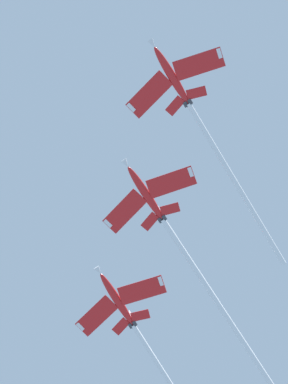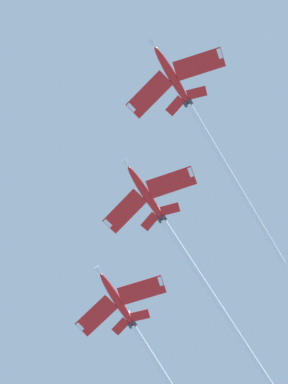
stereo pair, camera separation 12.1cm
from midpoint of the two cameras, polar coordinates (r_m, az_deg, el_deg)
jet_lead at (r=143.51m, az=3.98°, el=5.19°), size 37.72×32.38×13.27m
jet_second at (r=149.08m, az=3.15°, el=-4.77°), size 46.35×37.22×14.97m
jet_third at (r=155.92m, az=0.46°, el=-11.66°), size 44.86×37.23×15.91m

